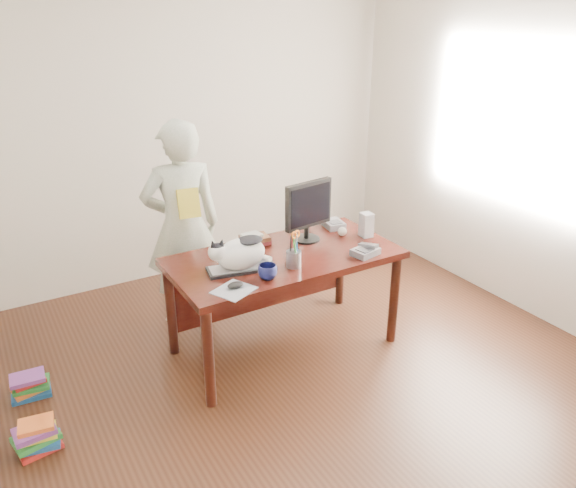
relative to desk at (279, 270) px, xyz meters
The scene contains 18 objects.
room 1.01m from the desk, 90.00° to the right, with size 4.50×4.50×4.50m.
desk is the anchor object (origin of this frame).
keyboard 0.42m from the desk, 158.23° to the right, with size 0.47×0.25×0.03m.
cat 0.49m from the desk, 159.06° to the right, with size 0.44×0.27×0.25m.
monitor 0.49m from the desk, 10.91° to the left, with size 0.40×0.22×0.45m.
pen_cup 0.35m from the desk, 98.41° to the right, with size 0.13×0.13×0.25m.
mousepad 0.67m from the desk, 144.31° to the right, with size 0.29×0.28×0.01m.
mouse 0.65m from the desk, 144.73° to the right, with size 0.12×0.10×0.04m.
coffee_mug 0.48m from the desk, 128.82° to the right, with size 0.12×0.12×0.10m, color #0E1038.
phone 0.63m from the desk, 36.72° to the right, with size 0.21×0.18×0.08m.
speaker 0.75m from the desk, ahead, with size 0.09×0.10×0.18m.
baseball 0.58m from the desk, ahead, with size 0.07×0.07×0.07m.
book_stack 0.28m from the desk, 117.33° to the left, with size 0.23×0.17×0.08m.
calculator 0.65m from the desk, 16.76° to the left, with size 0.17×0.20×0.06m.
person 0.82m from the desk, 126.77° to the left, with size 0.59×0.39×1.63m, color silver.
held_book 0.80m from the desk, 135.57° to the left, with size 0.17×0.11×0.21m.
book_pile_a 1.85m from the desk, behind, with size 0.27×0.22×0.18m.
book_pile_b 1.82m from the desk, behind, with size 0.26×0.20×0.15m.
Camera 1 is at (-1.79, -2.49, 2.36)m, focal length 35.00 mm.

